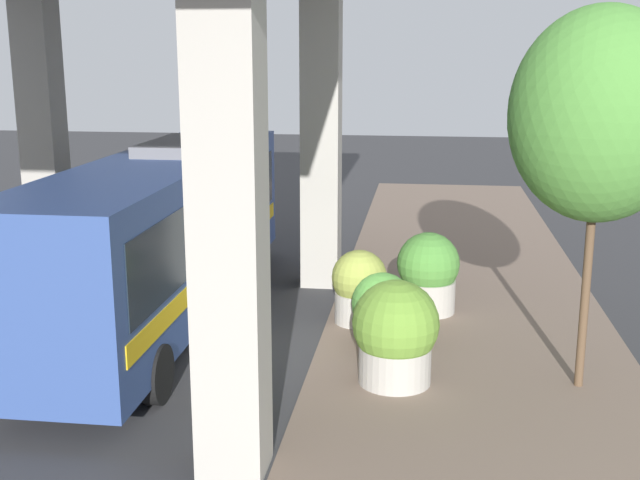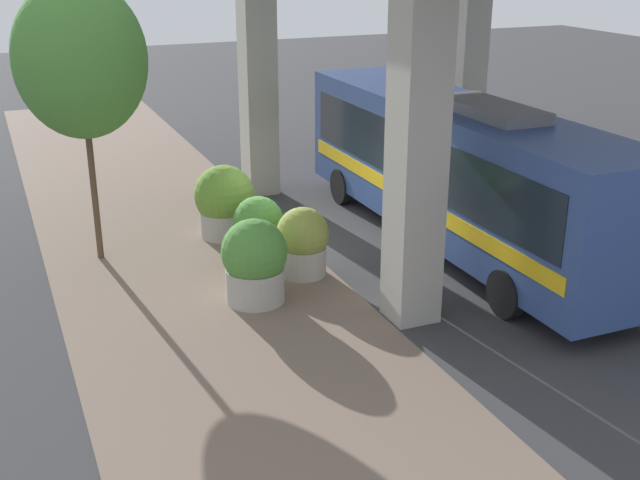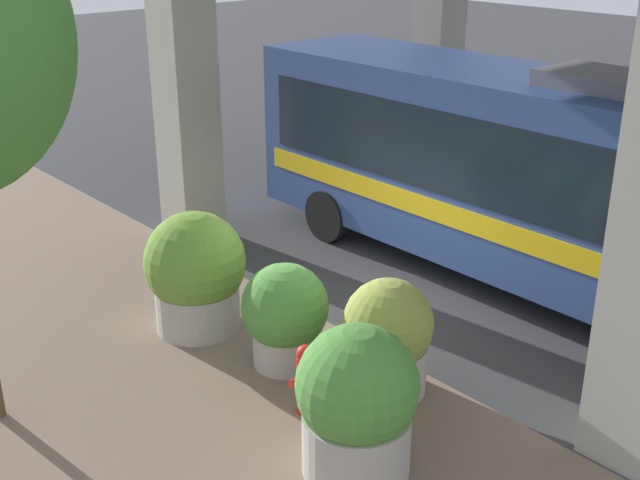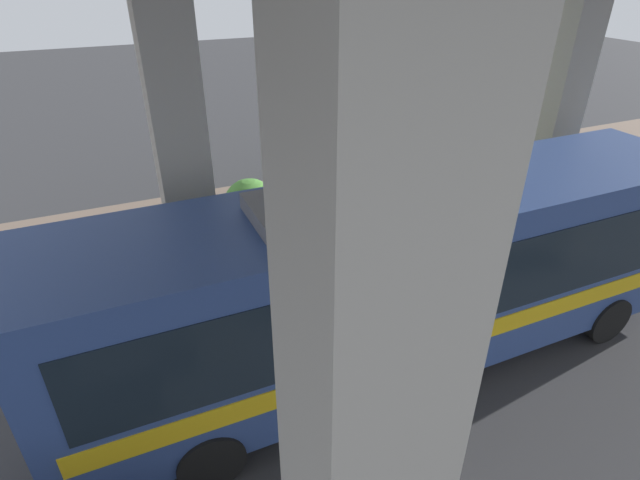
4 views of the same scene
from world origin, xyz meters
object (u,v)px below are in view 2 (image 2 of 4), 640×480
at_px(bus, 457,166).
at_px(fire_hydrant, 250,257).
at_px(planter_front, 255,262).
at_px(planter_middle, 225,202).
at_px(planter_extra, 259,227).
at_px(street_tree_near, 80,60).
at_px(planter_back, 303,242).

bearing_deg(bus, fire_hydrant, 179.61).
relative_size(planter_front, planter_middle, 0.97).
xyz_separation_m(planter_middle, planter_extra, (0.32, -1.69, -0.15)).
relative_size(fire_hydrant, planter_extra, 0.65).
relative_size(fire_hydrant, street_tree_near, 0.15).
relative_size(planter_extra, street_tree_near, 0.23).
relative_size(fire_hydrant, planter_front, 0.54).
bearing_deg(planter_front, planter_middle, 82.19).
bearing_deg(planter_extra, planter_front, -110.59).
height_order(planter_extra, street_tree_near, street_tree_near).
distance_m(planter_back, planter_extra, 1.50).
distance_m(fire_hydrant, planter_middle, 2.81).
distance_m(planter_front, planter_extra, 2.46).
distance_m(planter_middle, planter_extra, 1.73).
bearing_deg(planter_middle, bus, -29.44).
height_order(planter_back, planter_extra, planter_back).
height_order(fire_hydrant, planter_front, planter_front).
distance_m(bus, fire_hydrant, 5.43).
bearing_deg(bus, planter_middle, 150.56).
distance_m(fire_hydrant, street_tree_near, 5.65).
relative_size(bus, planter_extra, 7.84).
xyz_separation_m(fire_hydrant, planter_back, (1.13, -0.32, 0.30)).
relative_size(planter_front, planter_extra, 1.20).
bearing_deg(street_tree_near, fire_hydrant, -40.50).
distance_m(planter_back, street_tree_near, 6.25).
bearing_deg(planter_back, street_tree_near, 145.27).
xyz_separation_m(planter_front, planter_middle, (0.55, 3.99, 0.02)).
bearing_deg(fire_hydrant, bus, -0.39).
bearing_deg(street_tree_near, bus, -17.25).
relative_size(planter_back, street_tree_near, 0.25).
distance_m(planter_front, planter_back, 1.70).
distance_m(planter_middle, street_tree_near, 4.89).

